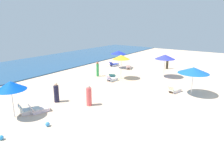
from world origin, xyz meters
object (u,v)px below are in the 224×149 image
Objects in this scene: beach_ball_0 at (48,124)px; beach_ball_1 at (205,74)px; umbrella_0 at (165,57)px; beachgoer_0 at (89,96)px; beachgoer_2 at (56,93)px; lounge_chair_1_0 at (129,67)px; umbrella_2 at (194,70)px; lounge_chair_4_0 at (28,110)px; lounge_chair_2_0 at (174,89)px; lounge_chair_1_1 at (114,64)px; beachgoer_3 at (167,63)px; lounge_chair_3_0 at (112,78)px; lounge_chair_4_1 at (39,109)px; umbrella_1 at (118,52)px; lounge_chair_3_1 at (112,77)px; umbrella_4 at (11,86)px; umbrella_3 at (121,57)px; beach_ball_2 at (1,138)px; beachgoer_1 at (98,69)px.

beach_ball_0 is 0.67× the size of beach_ball_1.
beach_ball_1 is at bearing -46.81° from umbrella_0.
beachgoer_0 is 2.61m from beachgoer_2.
umbrella_2 reaches higher than lounge_chair_1_0.
lounge_chair_2_0 is at bearing -95.65° from lounge_chair_4_0.
beachgoer_3 is (2.64, -6.57, 0.51)m from lounge_chair_1_1.
lounge_chair_4_1 is (-8.92, -0.30, -0.06)m from lounge_chair_3_0.
lounge_chair_4_1 is at bearing 74.35° from beachgoer_2.
beachgoer_2 is at bearing 160.66° from umbrella_0.
umbrella_2 is at bearing -177.10° from beach_ball_1.
lounge_chair_3_0 is at bearing 133.58° from lounge_chair_1_1.
umbrella_1 reaches higher than beach_ball_0.
lounge_chair_1_1 is at bearing -86.78° from lounge_chair_3_1.
beachgoer_0 reaches higher than lounge_chair_1_0.
umbrella_4 is (-10.24, 0.38, 1.82)m from lounge_chair_3_0.
umbrella_3 reaches higher than beach_ball_0.
lounge_chair_3_0 is at bearing 7.24° from beach_ball_2.
beachgoer_2 is at bearing 41.83° from beach_ball_0.
umbrella_1 is 8.77× the size of beach_ball_0.
beachgoer_2 is at bearing 64.83° from lounge_chair_2_0.
beach_ball_2 is (-20.79, 1.13, -0.67)m from beachgoer_3.
umbrella_4 is 1.44× the size of beachgoer_3.
lounge_chair_3_1 is (-5.35, -3.48, -0.04)m from lounge_chair_1_1.
umbrella_0 is at bearing -16.09° from umbrella_4.
beachgoer_1 reaches higher than lounge_chair_3_0.
umbrella_2 reaches higher than beach_ball_0.
beachgoer_2 is at bearing 70.91° from lounge_chair_1_0.
umbrella_2 is 11.81m from beach_ball_0.
lounge_chair_2_0 is 0.90× the size of beachgoer_1.
beach_ball_0 is (-9.80, -2.34, -0.15)m from lounge_chair_3_0.
beachgoer_0 is 8.18m from beachgoer_1.
lounge_chair_4_1 is at bearing 66.68° from beach_ball_0.
lounge_chair_3_1 is (-3.75, 4.30, -2.04)m from umbrella_0.
lounge_chair_4_0 is (-10.18, -0.34, 0.05)m from lounge_chair_3_1.
lounge_chair_3_0 is at bearing -120.64° from beachgoer_2.
beachgoer_0 is at bearing 171.09° from beachgoer_2.
beachgoer_0 is (-6.58, 5.51, -1.41)m from umbrella_2.
umbrella_1 is 1.55× the size of lounge_chair_2_0.
umbrella_1 is at bearing -51.59° from lounge_chair_4_0.
umbrella_4 is at bearing 82.43° from lounge_chair_4_1.
lounge_chair_1_1 is 15.99m from lounge_chair_4_0.
umbrella_2 reaches higher than lounge_chair_1_1.
beach_ball_0 is (-10.54, -2.77, -0.10)m from lounge_chair_3_1.
beach_ball_2 is at bearing 171.97° from umbrella_0.
lounge_chair_3_0 is 1.01× the size of lounge_chair_4_0.
umbrella_2 reaches higher than beach_ball_2.
umbrella_0 is 14.54m from beach_ball_0.
beach_ball_0 is at bearing -161.59° from umbrella_1.
lounge_chair_2_0 reaches higher than beach_ball_1.
umbrella_2 is 1.50× the size of beachgoer_1.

